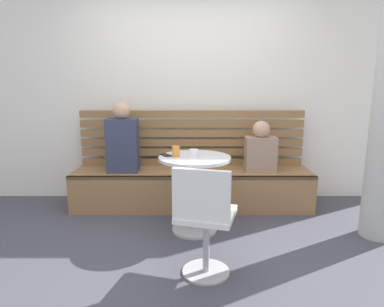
# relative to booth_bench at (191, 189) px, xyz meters

# --- Properties ---
(ground) EXTENTS (8.00, 8.00, 0.00)m
(ground) POSITION_rel_booth_bench_xyz_m (0.00, -1.20, -0.22)
(ground) COLOR #42424C
(back_wall) EXTENTS (5.20, 0.10, 2.90)m
(back_wall) POSITION_rel_booth_bench_xyz_m (0.00, 0.44, 1.23)
(back_wall) COLOR white
(back_wall) RESTS_ON ground
(booth_bench) EXTENTS (2.70, 0.52, 0.44)m
(booth_bench) POSITION_rel_booth_bench_xyz_m (0.00, 0.00, 0.00)
(booth_bench) COLOR olive
(booth_bench) RESTS_ON ground
(booth_backrest) EXTENTS (2.65, 0.04, 0.67)m
(booth_backrest) POSITION_rel_booth_bench_xyz_m (0.00, 0.24, 0.56)
(booth_backrest) COLOR olive
(booth_backrest) RESTS_ON booth_bench
(cafe_table) EXTENTS (0.68, 0.68, 0.74)m
(cafe_table) POSITION_rel_booth_bench_xyz_m (0.03, -0.64, 0.30)
(cafe_table) COLOR #ADADB2
(cafe_table) RESTS_ON ground
(white_chair) EXTENTS (0.49, 0.49, 0.85)m
(white_chair) POSITION_rel_booth_bench_xyz_m (0.09, -1.45, 0.24)
(white_chair) COLOR #ADADB2
(white_chair) RESTS_ON ground
(person_adult) EXTENTS (0.34, 0.22, 0.78)m
(person_adult) POSITION_rel_booth_bench_xyz_m (-0.77, -0.04, 0.57)
(person_adult) COLOR #333851
(person_adult) RESTS_ON booth_bench
(person_child_left) EXTENTS (0.34, 0.22, 0.57)m
(person_child_left) POSITION_rel_booth_bench_xyz_m (0.77, -0.01, 0.47)
(person_child_left) COLOR #9E7F6B
(person_child_left) RESTS_ON booth_bench
(cup_ceramic_white) EXTENTS (0.08, 0.08, 0.07)m
(cup_ceramic_white) POSITION_rel_booth_bench_xyz_m (0.02, -0.64, 0.55)
(cup_ceramic_white) COLOR white
(cup_ceramic_white) RESTS_ON cafe_table
(cup_tumbler_orange) EXTENTS (0.07, 0.07, 0.10)m
(cup_tumbler_orange) POSITION_rel_booth_bench_xyz_m (-0.15, -0.64, 0.57)
(cup_tumbler_orange) COLOR orange
(cup_tumbler_orange) RESTS_ON cafe_table
(phone_on_table) EXTENTS (0.13, 0.16, 0.01)m
(phone_on_table) POSITION_rel_booth_bench_xyz_m (-0.25, -0.58, 0.52)
(phone_on_table) COLOR black
(phone_on_table) RESTS_ON cafe_table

